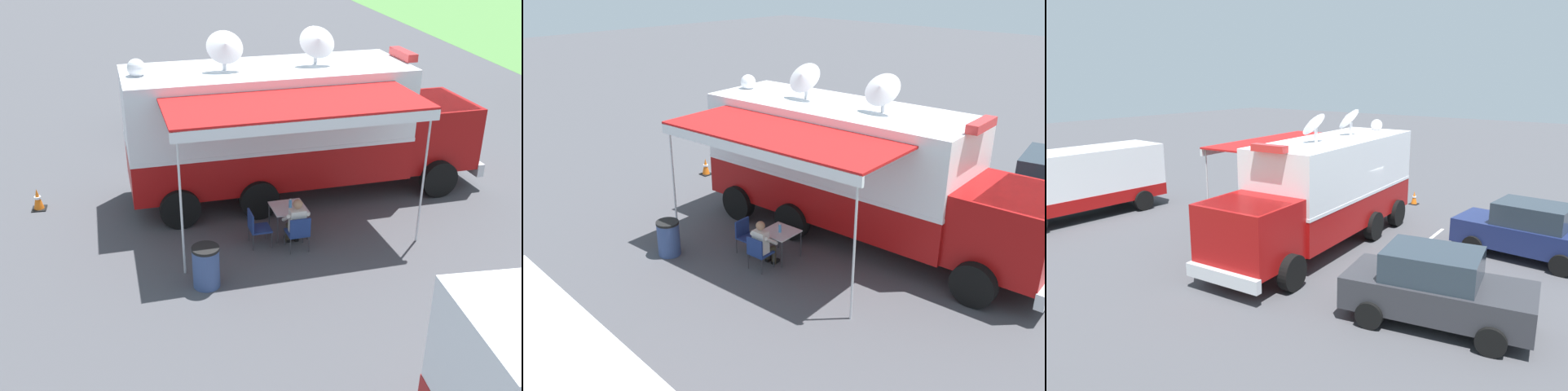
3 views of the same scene
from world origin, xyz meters
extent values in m
plane|color=#47474C|center=(0.00, 0.00, 0.00)|extent=(100.00, 100.00, 0.00)
cube|color=silver|center=(-2.83, -0.88, 0.00)|extent=(0.49, 4.80, 0.01)
cube|color=#9E0F0F|center=(0.00, 0.00, 1.15)|extent=(3.04, 7.37, 1.10)
cube|color=white|center=(0.00, 0.00, 2.55)|extent=(3.04, 7.37, 1.70)
cube|color=white|center=(0.00, 0.00, 1.70)|extent=(3.06, 7.39, 0.10)
cube|color=#9E0F0F|center=(-0.36, 4.64, 1.45)|extent=(2.45, 2.27, 1.70)
cube|color=#28333D|center=(-0.37, 4.84, 1.95)|extent=(2.26, 1.63, 0.70)
cube|color=silver|center=(-0.44, 5.76, 0.55)|extent=(2.38, 0.38, 0.36)
cylinder|color=black|center=(-1.59, 4.34, 0.50)|extent=(0.38, 1.02, 1.00)
cylinder|color=black|center=(0.91, 4.53, 0.50)|extent=(0.38, 1.02, 1.00)
cylinder|color=black|center=(-1.21, -0.63, 0.50)|extent=(0.38, 1.02, 1.00)
cylinder|color=black|center=(1.29, -0.44, 0.50)|extent=(0.38, 1.02, 1.00)
cylinder|color=black|center=(-1.05, -2.61, 0.50)|extent=(0.38, 1.02, 1.00)
cylinder|color=black|center=(1.44, -2.42, 0.50)|extent=(0.38, 1.02, 1.00)
cube|color=white|center=(0.00, 0.00, 3.45)|extent=(3.04, 7.37, 0.10)
cube|color=red|center=(-0.28, 3.69, 3.62)|extent=(1.12, 0.36, 0.20)
cylinder|color=silver|center=(0.08, -1.08, 3.73)|extent=(0.10, 0.10, 0.45)
cone|color=silver|center=(0.23, -1.07, 4.13)|extent=(0.78, 0.95, 0.81)
cylinder|color=silver|center=(-0.10, 1.26, 3.73)|extent=(0.10, 0.10, 0.45)
cone|color=silver|center=(0.05, 1.27, 4.13)|extent=(0.78, 0.95, 0.81)
sphere|color=white|center=(0.24, -3.19, 3.68)|extent=(0.44, 0.44, 0.44)
cube|color=red|center=(2.34, 0.18, 3.25)|extent=(2.63, 5.91, 0.06)
cube|color=white|center=(3.40, 0.26, 3.11)|extent=(0.52, 5.75, 0.24)
cylinder|color=silver|center=(3.13, 2.98, 1.63)|extent=(0.05, 0.05, 3.25)
cylinder|color=silver|center=(3.55, -2.47, 1.63)|extent=(0.05, 0.05, 3.25)
cube|color=silver|center=(2.28, 0.08, 0.71)|extent=(0.86, 0.86, 0.03)
cylinder|color=#333338|center=(1.89, 0.43, 0.35)|extent=(0.03, 0.03, 0.70)
cylinder|color=#333338|center=(2.62, 0.48, 0.35)|extent=(0.03, 0.03, 0.70)
cylinder|color=#333338|center=(1.94, -0.31, 0.35)|extent=(0.03, 0.03, 0.70)
cylinder|color=#333338|center=(2.68, -0.26, 0.35)|extent=(0.03, 0.03, 0.70)
cylinder|color=#4C99D8|center=(2.32, 0.12, 0.83)|extent=(0.07, 0.07, 0.20)
cylinder|color=white|center=(2.32, 0.12, 0.94)|extent=(0.04, 0.04, 0.02)
cube|color=navy|center=(2.98, 0.13, 0.42)|extent=(0.52, 0.52, 0.04)
cube|color=navy|center=(3.20, 0.15, 0.65)|extent=(0.08, 0.48, 0.44)
cylinder|color=#333338|center=(2.78, -0.11, 0.21)|extent=(0.02, 0.02, 0.42)
cylinder|color=#333338|center=(2.75, 0.33, 0.21)|extent=(0.02, 0.02, 0.42)
cylinder|color=#333338|center=(3.22, -0.07, 0.21)|extent=(0.02, 0.02, 0.42)
cylinder|color=#333338|center=(3.18, 0.36, 0.21)|extent=(0.02, 0.02, 0.42)
cube|color=navy|center=(2.65, -0.67, 0.42)|extent=(0.52, 0.52, 0.04)
cube|color=navy|center=(2.67, -0.88, 0.65)|extent=(0.48, 0.08, 0.44)
cylinder|color=#333338|center=(2.42, -0.46, 0.21)|extent=(0.02, 0.02, 0.42)
cylinder|color=#333338|center=(2.86, -0.43, 0.21)|extent=(0.02, 0.02, 0.42)
cylinder|color=#333338|center=(2.45, -0.90, 0.21)|extent=(0.02, 0.02, 0.42)
cylinder|color=#333338|center=(2.89, -0.87, 0.21)|extent=(0.02, 0.02, 0.42)
cube|color=silver|center=(2.98, 0.13, 0.72)|extent=(0.27, 0.38, 0.56)
sphere|color=#A37556|center=(2.98, 0.13, 1.14)|extent=(0.22, 0.22, 0.22)
cylinder|color=silver|center=(2.88, -0.11, 0.76)|extent=(0.43, 0.12, 0.34)
cylinder|color=silver|center=(2.85, 0.35, 0.76)|extent=(0.43, 0.12, 0.34)
cylinder|color=#383323|center=(2.81, 0.01, 0.44)|extent=(0.39, 0.16, 0.13)
cylinder|color=#383323|center=(2.63, 0.00, 0.21)|extent=(0.11, 0.11, 0.42)
cube|color=black|center=(2.57, 0.00, 0.04)|extent=(0.25, 0.12, 0.07)
cylinder|color=#383323|center=(2.80, 0.21, 0.44)|extent=(0.39, 0.16, 0.13)
cylinder|color=#383323|center=(2.62, 0.20, 0.21)|extent=(0.11, 0.11, 0.42)
cube|color=black|center=(2.56, 0.20, 0.04)|extent=(0.25, 0.12, 0.07)
cylinder|color=#384C7F|center=(4.11, -2.05, 0.42)|extent=(0.56, 0.56, 0.85)
cylinder|color=black|center=(4.11, -2.05, 0.88)|extent=(0.57, 0.57, 0.06)
cube|color=black|center=(-0.19, -5.98, 0.01)|extent=(0.36, 0.36, 0.03)
cone|color=orange|center=(-0.19, -5.98, 0.31)|extent=(0.26, 0.26, 0.55)
cylinder|color=white|center=(-0.19, -5.98, 0.33)|extent=(0.17, 0.17, 0.06)
cube|color=white|center=(9.58, 3.21, 1.60)|extent=(2.27, 5.27, 2.20)
cube|color=#9E0F0F|center=(9.58, 3.21, 0.75)|extent=(2.29, 5.29, 0.50)
cylinder|color=black|center=(8.49, 1.82, 0.42)|extent=(0.29, 0.85, 0.84)
cylinder|color=black|center=(10.58, 1.75, 0.42)|extent=(0.29, 0.85, 0.84)
cube|color=navy|center=(-5.82, -2.01, 0.70)|extent=(4.30, 2.05, 0.76)
cube|color=#28333D|center=(-5.97, -2.00, 1.42)|extent=(2.19, 1.72, 0.68)
cylinder|color=black|center=(-4.47, -1.18, 0.32)|extent=(0.65, 0.26, 0.64)
cylinder|color=black|center=(-4.58, -2.98, 0.32)|extent=(0.65, 0.26, 0.64)
cylinder|color=black|center=(-7.07, -1.03, 0.32)|extent=(0.65, 0.26, 0.64)
cube|color=#2D2D33|center=(-5.36, 3.75, 0.70)|extent=(4.46, 2.56, 0.76)
cube|color=#28333D|center=(-5.22, 3.77, 1.42)|extent=(2.36, 1.97, 0.68)
cylinder|color=black|center=(-6.47, 2.62, 0.32)|extent=(0.67, 0.34, 0.64)
cylinder|color=black|center=(-6.81, 4.38, 0.32)|extent=(0.67, 0.34, 0.64)
cylinder|color=black|center=(-3.91, 3.11, 0.32)|extent=(0.67, 0.34, 0.64)
cylinder|color=black|center=(-4.25, 4.88, 0.32)|extent=(0.67, 0.34, 0.64)
camera|label=1|loc=(14.73, -2.87, 7.12)|focal=41.89mm
camera|label=2|loc=(11.09, 8.75, 6.83)|focal=38.38mm
camera|label=3|loc=(-9.39, 13.98, 5.62)|focal=34.61mm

